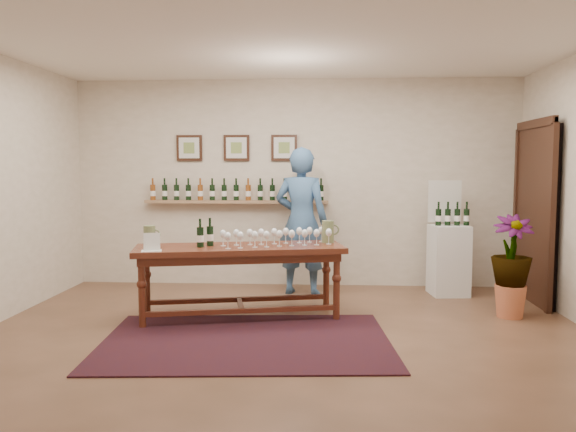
# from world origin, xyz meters

# --- Properties ---
(ground) EXTENTS (6.00, 6.00, 0.00)m
(ground) POSITION_xyz_m (0.00, 0.00, 0.00)
(ground) COLOR #4F3522
(ground) RESTS_ON ground
(room_shell) EXTENTS (6.00, 6.00, 6.00)m
(room_shell) POSITION_xyz_m (2.11, 1.86, 1.12)
(room_shell) COLOR beige
(room_shell) RESTS_ON ground
(rug) EXTENTS (2.78, 1.97, 0.01)m
(rug) POSITION_xyz_m (-0.34, -0.08, 0.01)
(rug) COLOR #4A160D
(rug) RESTS_ON ground
(tasting_table) EXTENTS (2.30, 1.14, 0.78)m
(tasting_table) POSITION_xyz_m (-0.51, 0.75, 0.66)
(tasting_table) COLOR #412010
(tasting_table) RESTS_ON ground
(table_glasses) EXTENTS (1.32, 0.73, 0.18)m
(table_glasses) POSITION_xyz_m (-0.12, 0.83, 0.87)
(table_glasses) COLOR white
(table_glasses) RESTS_ON tasting_table
(table_bottles) EXTENTS (0.28, 0.21, 0.27)m
(table_bottles) POSITION_xyz_m (-0.87, 0.69, 0.92)
(table_bottles) COLOR black
(table_bottles) RESTS_ON tasting_table
(pitcher_left) EXTENTS (0.17, 0.17, 0.23)m
(pitcher_left) POSITION_xyz_m (-1.44, 0.59, 0.90)
(pitcher_left) COLOR #657146
(pitcher_left) RESTS_ON tasting_table
(pitcher_right) EXTENTS (0.20, 0.20, 0.25)m
(pitcher_right) POSITION_xyz_m (0.43, 1.06, 0.90)
(pitcher_right) COLOR #657146
(pitcher_right) RESTS_ON tasting_table
(menu_card) EXTENTS (0.23, 0.19, 0.18)m
(menu_card) POSITION_xyz_m (-1.34, 0.35, 0.87)
(menu_card) COLOR silver
(menu_card) RESTS_ON tasting_table
(display_pedestal) EXTENTS (0.49, 0.49, 0.89)m
(display_pedestal) POSITION_xyz_m (1.97, 2.00, 0.44)
(display_pedestal) COLOR silver
(display_pedestal) RESTS_ON ground
(pedestal_bottles) EXTENTS (0.29, 0.10, 0.28)m
(pedestal_bottles) POSITION_xyz_m (2.00, 1.99, 1.03)
(pedestal_bottles) COLOR black
(pedestal_bottles) RESTS_ON display_pedestal
(info_sign) EXTENTS (0.43, 0.07, 0.59)m
(info_sign) POSITION_xyz_m (1.94, 2.16, 1.18)
(info_sign) COLOR silver
(info_sign) RESTS_ON display_pedestal
(potted_plant) EXTENTS (0.51, 0.51, 0.96)m
(potted_plant) POSITION_xyz_m (2.40, 0.94, 0.56)
(potted_plant) COLOR #C46741
(potted_plant) RESTS_ON ground
(person) EXTENTS (0.77, 0.60, 1.87)m
(person) POSITION_xyz_m (0.10, 1.92, 0.93)
(person) COLOR #3A5E89
(person) RESTS_ON ground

